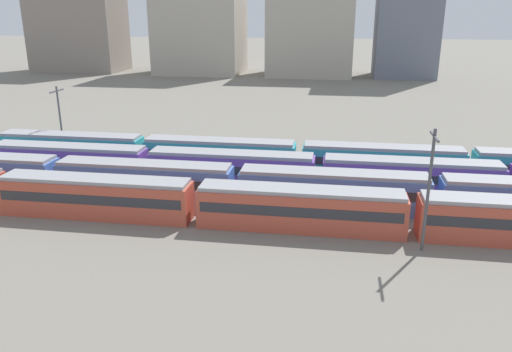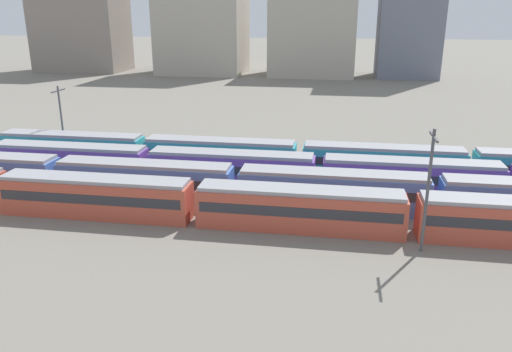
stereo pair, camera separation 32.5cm
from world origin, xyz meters
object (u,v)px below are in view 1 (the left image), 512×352
at_px(train_track_2, 508,181).
at_px(train_track_0, 300,208).
at_px(train_track_3, 469,165).
at_px(train_track_1, 435,195).
at_px(catenary_pole_1, 60,117).
at_px(catenary_pole_0, 429,185).

bearing_deg(train_track_2, train_track_0, -152.63).
bearing_deg(train_track_3, train_track_1, -117.57).
relative_size(train_track_3, catenary_pole_1, 12.38).
bearing_deg(catenary_pole_1, train_track_3, -3.46).
bearing_deg(train_track_2, train_track_3, 115.48).
height_order(train_track_1, catenary_pole_1, catenary_pole_1).
relative_size(train_track_0, train_track_2, 0.83).
xyz_separation_m(train_track_3, catenary_pole_0, (-7.64, -18.38, 3.63)).
bearing_deg(train_track_1, train_track_0, -156.88).
distance_m(catenary_pole_0, catenary_pole_1, 47.54).
xyz_separation_m(train_track_0, catenary_pole_0, (9.97, -2.78, 3.63)).
xyz_separation_m(train_track_1, catenary_pole_0, (-2.21, -7.98, 3.63)).
distance_m(train_track_2, catenary_pole_1, 53.30).
distance_m(train_track_1, train_track_2, 9.46).
distance_m(train_track_1, catenary_pole_0, 9.04).
xyz_separation_m(train_track_0, train_track_1, (12.18, 5.20, 0.00)).
bearing_deg(catenary_pole_0, catenary_pole_1, 153.25).
height_order(train_track_1, catenary_pole_0, catenary_pole_0).
height_order(train_track_2, catenary_pole_0, catenary_pole_0).
xyz_separation_m(train_track_2, train_track_3, (-2.48, 5.20, 0.00)).
xyz_separation_m(train_track_2, catenary_pole_0, (-10.12, -13.18, 3.63)).
xyz_separation_m(train_track_1, train_track_3, (5.43, 10.40, 0.00)).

